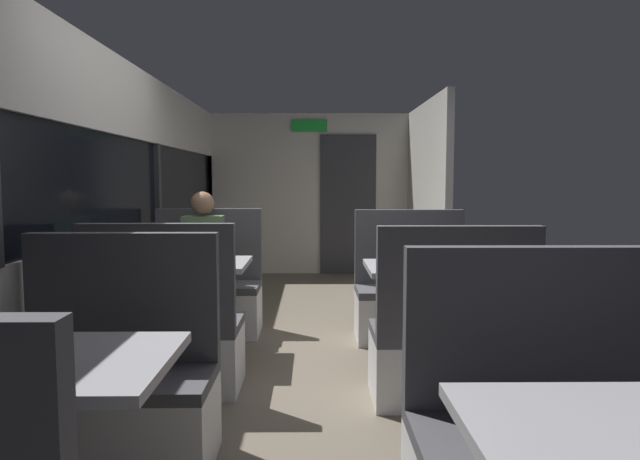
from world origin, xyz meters
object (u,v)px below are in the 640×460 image
(dining_table_rear_aisle, at_px, (428,279))
(coffee_cup_secondary, at_px, (58,341))
(bench_mid_window_facing_end, at_px, (166,341))
(dining_table_mid_window, at_px, (189,275))
(bench_mid_window_facing_entry, at_px, (207,296))
(bench_near_window_facing_entry, at_px, (114,397))
(dining_table_near_window, at_px, (42,387))
(bench_rear_aisle_facing_entry, at_px, (411,301))
(seated_passenger, at_px, (205,274))
(coffee_cup_primary, at_px, (434,261))
(bench_front_aisle_facing_entry, at_px, (536,456))
(bench_rear_aisle_facing_end, at_px, (450,349))

(dining_table_rear_aisle, height_order, coffee_cup_secondary, coffee_cup_secondary)
(bench_mid_window_facing_end, height_order, coffee_cup_secondary, bench_mid_window_facing_end)
(dining_table_mid_window, height_order, bench_mid_window_facing_entry, bench_mid_window_facing_entry)
(bench_near_window_facing_entry, xyz_separation_m, bench_mid_window_facing_entry, (0.00, 2.34, 0.00))
(dining_table_near_window, relative_size, bench_mid_window_facing_end, 0.82)
(bench_rear_aisle_facing_entry, xyz_separation_m, coffee_cup_secondary, (-1.75, -2.78, 0.46))
(dining_table_mid_window, distance_m, bench_mid_window_facing_end, 0.77)
(bench_mid_window_facing_end, bearing_deg, bench_rear_aisle_facing_entry, 33.81)
(bench_mid_window_facing_end, xyz_separation_m, coffee_cup_secondary, (0.04, -1.58, 0.46))
(bench_mid_window_facing_entry, bearing_deg, seated_passenger, -90.00)
(bench_rear_aisle_facing_entry, relative_size, coffee_cup_primary, 12.22)
(bench_mid_window_facing_entry, relative_size, seated_passenger, 0.87)
(dining_table_near_window, distance_m, seated_passenger, 2.97)
(bench_near_window_facing_entry, bearing_deg, seated_passenger, 90.00)
(bench_near_window_facing_entry, relative_size, dining_table_rear_aisle, 1.22)
(bench_mid_window_facing_entry, height_order, seated_passenger, seated_passenger)
(bench_mid_window_facing_end, relative_size, coffee_cup_secondary, 12.22)
(dining_table_rear_aisle, distance_m, coffee_cup_primary, 0.18)
(bench_near_window_facing_entry, distance_m, dining_table_rear_aisle, 2.32)
(bench_rear_aisle_facing_entry, distance_m, seated_passenger, 1.81)
(bench_front_aisle_facing_entry, bearing_deg, dining_table_near_window, -176.82)
(dining_table_rear_aisle, bearing_deg, seated_passenger, 155.20)
(bench_rear_aisle_facing_end, xyz_separation_m, bench_rear_aisle_facing_entry, (0.00, 1.40, 0.00))
(bench_front_aisle_facing_entry, relative_size, bench_rear_aisle_facing_end, 1.00)
(bench_mid_window_facing_end, xyz_separation_m, bench_rear_aisle_facing_end, (1.79, -0.20, 0.00))
(bench_front_aisle_facing_entry, height_order, bench_rear_aisle_facing_entry, same)
(coffee_cup_secondary, bearing_deg, dining_table_rear_aisle, 49.92)
(bench_near_window_facing_entry, xyz_separation_m, bench_mid_window_facing_end, (0.00, 0.95, 0.00))
(dining_table_near_window, relative_size, coffee_cup_secondary, 10.00)
(coffee_cup_primary, bearing_deg, seated_passenger, 152.85)
(coffee_cup_primary, bearing_deg, bench_near_window_facing_entry, -143.27)
(bench_front_aisle_facing_entry, bearing_deg, coffee_cup_primary, 89.57)
(bench_mid_window_facing_end, bearing_deg, dining_table_near_window, -90.00)
(seated_passenger, bearing_deg, dining_table_rear_aisle, -24.80)
(bench_rear_aisle_facing_entry, bearing_deg, dining_table_mid_window, -164.41)
(dining_table_near_window, height_order, dining_table_mid_window, same)
(dining_table_near_window, xyz_separation_m, bench_near_window_facing_entry, (0.00, 0.70, -0.31))
(bench_rear_aisle_facing_end, distance_m, seated_passenger, 2.36)
(bench_mid_window_facing_end, bearing_deg, bench_front_aisle_facing_entry, -40.81)
(dining_table_rear_aisle, relative_size, seated_passenger, 0.71)
(dining_table_near_window, xyz_separation_m, bench_mid_window_facing_entry, (0.00, 3.04, -0.31))
(dining_table_mid_window, relative_size, bench_mid_window_facing_entry, 0.82)
(dining_table_near_window, bearing_deg, coffee_cup_secondary, 58.87)
(dining_table_rear_aisle, xyz_separation_m, bench_rear_aisle_facing_entry, (0.00, 0.70, -0.31))
(bench_rear_aisle_facing_entry, distance_m, coffee_cup_primary, 0.92)
(coffee_cup_primary, xyz_separation_m, coffee_cup_secondary, (-1.77, -1.99, 0.00))
(bench_near_window_facing_entry, height_order, dining_table_rear_aisle, bench_near_window_facing_entry)
(bench_front_aisle_facing_entry, xyz_separation_m, bench_rear_aisle_facing_end, (0.00, 1.35, 0.00))
(bench_rear_aisle_facing_entry, height_order, seated_passenger, seated_passenger)
(bench_rear_aisle_facing_entry, bearing_deg, bench_mid_window_facing_entry, 173.62)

